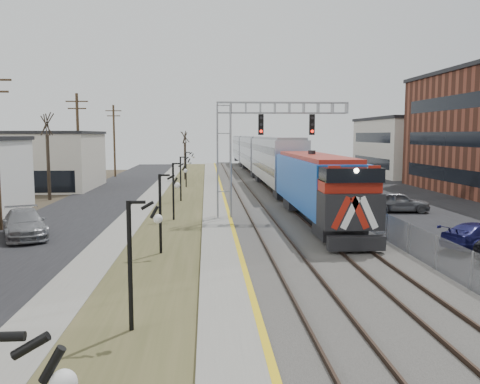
{
  "coord_description": "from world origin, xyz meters",
  "views": [
    {
      "loc": [
        -1.7,
        -6.94,
        5.93
      ],
      "look_at": [
        0.23,
        22.34,
        2.6
      ],
      "focal_mm": 38.0,
      "sensor_mm": 36.0,
      "label": 1
    }
  ],
  "objects": [
    {
      "name": "ballast_bed",
      "position": [
        4.0,
        35.0,
        0.1
      ],
      "size": [
        8.0,
        120.0,
        0.2
      ],
      "primitive_type": "cube",
      "color": "#595651",
      "rests_on": "ground"
    },
    {
      "name": "signal_gantry",
      "position": [
        1.22,
        27.99,
        5.59
      ],
      "size": [
        9.0,
        1.07,
        8.15
      ],
      "color": "gray",
      "rests_on": "ground"
    },
    {
      "name": "sidewalk",
      "position": [
        -7.0,
        35.0,
        0.04
      ],
      "size": [
        2.0,
        120.0,
        0.08
      ],
      "primitive_type": "cube",
      "color": "gray",
      "rests_on": "ground"
    },
    {
      "name": "platform",
      "position": [
        -1.0,
        35.0,
        0.12
      ],
      "size": [
        2.0,
        120.0,
        0.24
      ],
      "primitive_type": "cube",
      "color": "gray",
      "rests_on": "ground"
    },
    {
      "name": "track_near",
      "position": [
        2.0,
        35.0,
        0.28
      ],
      "size": [
        1.58,
        120.0,
        0.15
      ],
      "color": "#2D2119",
      "rests_on": "ballast_bed"
    },
    {
      "name": "fence",
      "position": [
        8.2,
        35.0,
        0.8
      ],
      "size": [
        0.04,
        120.0,
        1.6
      ],
      "primitive_type": "cube",
      "color": "gray",
      "rests_on": "ground"
    },
    {
      "name": "platform_edge",
      "position": [
        -0.12,
        35.0,
        0.24
      ],
      "size": [
        0.24,
        120.0,
        0.01
      ],
      "primitive_type": "cube",
      "color": "gold",
      "rests_on": "platform"
    },
    {
      "name": "grass_median",
      "position": [
        -4.0,
        35.0,
        0.03
      ],
      "size": [
        4.0,
        120.0,
        0.06
      ],
      "primitive_type": "cube",
      "color": "#454725",
      "rests_on": "ground"
    },
    {
      "name": "train",
      "position": [
        5.5,
        61.16,
        2.92
      ],
      "size": [
        3.0,
        85.85,
        5.33
      ],
      "color": "#164EB2",
      "rests_on": "ground"
    },
    {
      "name": "car_lot_e",
      "position": [
        12.9,
        30.54,
        0.78
      ],
      "size": [
        4.77,
        2.31,
        1.57
      ],
      "primitive_type": "imported",
      "rotation": [
        0.0,
        0.0,
        1.47
      ],
      "color": "slate",
      "rests_on": "ground"
    },
    {
      "name": "bare_trees",
      "position": [
        -12.66,
        38.91,
        2.7
      ],
      "size": [
        12.3,
        42.3,
        5.95
      ],
      "color": "#382D23",
      "rests_on": "ground"
    },
    {
      "name": "lampposts",
      "position": [
        -4.0,
        18.29,
        2.0
      ],
      "size": [
        0.14,
        62.14,
        4.0
      ],
      "color": "black",
      "rests_on": "ground"
    },
    {
      "name": "parking_lot",
      "position": [
        16.0,
        35.0,
        0.02
      ],
      "size": [
        16.0,
        120.0,
        0.04
      ],
      "primitive_type": "cube",
      "color": "black",
      "rests_on": "ground"
    },
    {
      "name": "street_west",
      "position": [
        -11.5,
        35.0,
        0.02
      ],
      "size": [
        7.0,
        120.0,
        0.04
      ],
      "primitive_type": "cube",
      "color": "black",
      "rests_on": "ground"
    },
    {
      "name": "track_far",
      "position": [
        5.5,
        35.0,
        0.28
      ],
      "size": [
        1.58,
        120.0,
        0.15
      ],
      "color": "#2D2119",
      "rests_on": "ballast_bed"
    },
    {
      "name": "car_street_b",
      "position": [
        -12.19,
        22.6,
        0.79
      ],
      "size": [
        4.17,
        5.91,
        1.59
      ],
      "primitive_type": "imported",
      "rotation": [
        0.0,
        0.0,
        0.4
      ],
      "color": "gray",
      "rests_on": "ground"
    }
  ]
}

